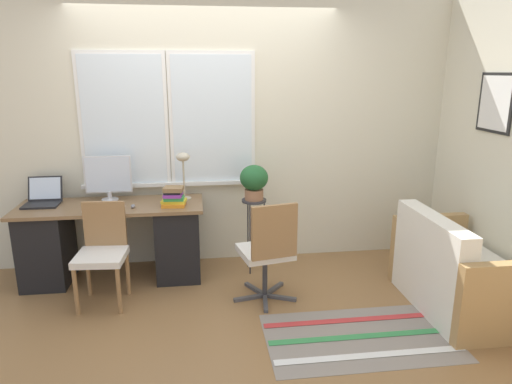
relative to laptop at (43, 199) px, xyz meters
name	(u,v)px	position (x,y,z in m)	size (l,w,h in m)	color
ground_plane	(214,286)	(1.53, -0.41, -0.78)	(14.00, 14.00, 0.00)	olive
wall_back_with_window	(206,130)	(1.52, 0.28, 0.57)	(9.00, 0.12, 2.70)	beige
wall_right_with_picture	(479,135)	(3.98, -0.41, 0.57)	(0.08, 9.00, 2.70)	beige
desk	(114,240)	(0.62, -0.10, -0.40)	(1.68, 0.60, 0.73)	brown
laptop	(43,199)	(0.00, 0.00, 0.00)	(0.31, 0.31, 0.24)	black
monitor	(108,177)	(0.59, 0.05, 0.18)	(0.43, 0.16, 0.43)	silver
keyboard	(104,209)	(0.59, -0.25, -0.04)	(0.35, 0.15, 0.02)	silver
mouse	(133,206)	(0.84, -0.23, -0.04)	(0.04, 0.06, 0.03)	slate
desk_lamp	(183,164)	(1.29, 0.01, 0.29)	(0.13, 0.13, 0.45)	#BCB299
book_stack	(174,197)	(1.20, -0.21, 0.03)	(0.24, 0.19, 0.18)	orange
desk_chair_wooden	(102,250)	(0.61, -0.55, -0.32)	(0.42, 0.43, 0.85)	olive
office_chair_swivel	(268,250)	(1.99, -0.74, -0.31)	(0.55, 0.54, 0.90)	#47474C
couch_loveseat	(456,275)	(3.51, -1.04, -0.49)	(0.70, 1.18, 0.81)	white
plant_stand	(254,210)	(1.95, -0.09, -0.16)	(0.24, 0.24, 0.73)	#333338
potted_plant	(254,180)	(1.95, -0.09, 0.14)	(0.27, 0.27, 0.34)	#9E6B4C
floor_rug_striped	(360,337)	(2.58, -1.38, -0.78)	(1.40, 0.81, 0.01)	gray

